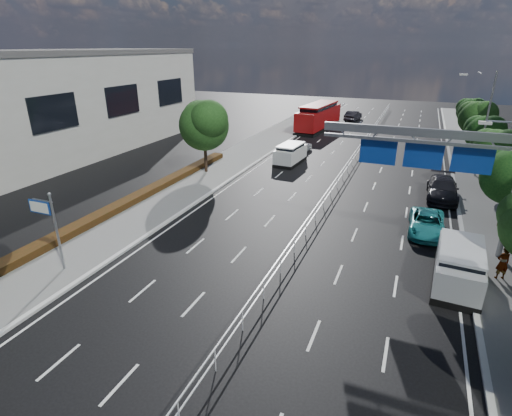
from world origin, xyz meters
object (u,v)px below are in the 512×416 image
(white_minivan, at_px, (290,154))
(pedestrian_a, at_px, (503,263))
(silver_minivan, at_px, (459,266))
(near_car_dark, at_px, (353,116))
(toilet_sign, at_px, (47,218))
(parked_car_dark, at_px, (442,189))
(near_car_silver, at_px, (300,146))
(red_bus, at_px, (319,116))
(parked_car_teal, at_px, (427,223))
(overhead_gantry, at_px, (439,152))

(white_minivan, bearing_deg, pedestrian_a, -41.54)
(silver_minivan, relative_size, pedestrian_a, 2.87)
(near_car_dark, relative_size, pedestrian_a, 2.59)
(toilet_sign, xyz_separation_m, silver_minivan, (19.25, 6.36, -1.94))
(toilet_sign, distance_m, silver_minivan, 20.37)
(parked_car_dark, bearing_deg, near_car_silver, 145.54)
(near_car_dark, height_order, silver_minivan, silver_minivan)
(toilet_sign, height_order, red_bus, toilet_sign)
(near_car_silver, bearing_deg, red_bus, -77.84)
(red_bus, xyz_separation_m, parked_car_teal, (14.38, -30.16, -1.20))
(white_minivan, bearing_deg, parked_car_teal, -39.15)
(near_car_silver, relative_size, near_car_dark, 0.88)
(parked_car_dark, bearing_deg, parked_car_teal, -98.58)
(toilet_sign, height_order, overhead_gantry, overhead_gantry)
(overhead_gantry, height_order, near_car_silver, overhead_gantry)
(red_bus, relative_size, near_car_dark, 2.64)
(pedestrian_a, bearing_deg, toilet_sign, -3.73)
(pedestrian_a, bearing_deg, near_car_dark, -94.64)
(parked_car_teal, bearing_deg, near_car_silver, 127.02)
(overhead_gantry, bearing_deg, pedestrian_a, -36.22)
(pedestrian_a, bearing_deg, silver_minivan, 5.12)
(red_bus, height_order, silver_minivan, red_bus)
(pedestrian_a, bearing_deg, near_car_silver, -75.06)
(toilet_sign, relative_size, near_car_silver, 1.09)
(near_car_dark, bearing_deg, red_bus, 77.18)
(near_car_silver, bearing_deg, parked_car_dark, 152.28)
(near_car_silver, height_order, parked_car_teal, near_car_silver)
(white_minivan, distance_m, parked_car_teal, 17.45)
(near_car_dark, distance_m, parked_car_dark, 34.24)
(toilet_sign, bearing_deg, red_bus, 85.32)
(parked_car_dark, relative_size, pedestrian_a, 3.03)
(pedestrian_a, bearing_deg, overhead_gantry, -59.23)
(near_car_silver, height_order, pedestrian_a, pedestrian_a)
(overhead_gantry, relative_size, parked_car_dark, 1.93)
(toilet_sign, height_order, parked_car_teal, toilet_sign)
(pedestrian_a, bearing_deg, red_bus, -85.85)
(near_car_silver, xyz_separation_m, parked_car_teal, (13.02, -16.54, -0.05))
(silver_minivan, bearing_deg, toilet_sign, -158.18)
(silver_minivan, bearing_deg, red_bus, 117.35)
(white_minivan, distance_m, near_car_silver, 4.59)
(toilet_sign, distance_m, near_car_dark, 51.54)
(parked_car_dark, xyz_separation_m, pedestrian_a, (2.41, -11.56, 0.25))
(overhead_gantry, distance_m, near_car_silver, 23.06)
(overhead_gantry, relative_size, near_car_dark, 2.26)
(toilet_sign, xyz_separation_m, near_car_silver, (4.81, 28.54, -2.27))
(red_bus, relative_size, pedestrian_a, 6.84)
(overhead_gantry, bearing_deg, parked_car_teal, 86.03)
(silver_minivan, height_order, pedestrian_a, silver_minivan)
(red_bus, relative_size, silver_minivan, 2.38)
(white_minivan, height_order, red_bus, red_bus)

